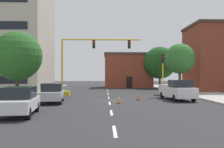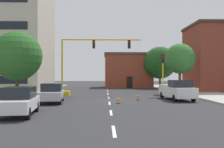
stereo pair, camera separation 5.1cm
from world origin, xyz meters
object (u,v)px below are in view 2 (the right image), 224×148
Objects in this scene: tree_right_far at (160,63)px; traffic_cone_roadside_a at (138,97)px; traffic_light_pole_right at (163,66)px; sedan_white_near_left at (19,101)px; pickup_truck_white at (177,90)px; tree_left_near at (17,56)px; tree_right_mid at (180,59)px; traffic_cone_roadside_b at (119,100)px; traffic_signal_gantry at (74,76)px; sedan_silver_mid_left at (52,93)px.

traffic_cone_roadside_a is (-6.96, -22.21, -4.42)m from tree_right_far.
traffic_light_pole_right is 1.03× the size of sedan_white_near_left.
pickup_truck_white is (0.45, -4.12, -2.55)m from traffic_light_pole_right.
tree_left_near is 1.52× the size of sedan_white_near_left.
tree_left_near reaches higher than pickup_truck_white.
tree_right_mid is 20.09m from tree_left_near.
tree_right_mid reaches higher than traffic_cone_roadside_a.
traffic_cone_roadside_b is (-5.49, -7.14, -3.20)m from traffic_light_pole_right.
sedan_white_near_left is at bearing -95.59° from traffic_signal_gantry.
traffic_cone_roadside_a is (8.50, 9.21, -0.56)m from sedan_white_near_left.
traffic_signal_gantry is 1.57× the size of tree_right_mid.
traffic_cone_roadside_b is (10.46, -5.20, -4.16)m from tree_left_near.
tree_right_far is at bearing 78.82° from traffic_light_pole_right.
tree_left_near is at bearing 172.46° from pickup_truck_white.
tree_right_far is at bearing 72.61° from traffic_cone_roadside_a.
sedan_silver_mid_left is 6.96× the size of traffic_cone_roadside_b.
sedan_white_near_left is 1.00× the size of sedan_silver_mid_left.
tree_left_near is 1.27× the size of pickup_truck_white.
traffic_signal_gantry is 1.87× the size of pickup_truck_white.
sedan_white_near_left is at bearing -132.69° from traffic_cone_roadside_a.
pickup_truck_white reaches higher than sedan_white_near_left.
tree_right_mid is 9.85× the size of traffic_cone_roadside_a.
tree_right_far is 23.69m from traffic_cone_roadside_a.
traffic_light_pole_right is at bearing -101.18° from tree_right_far.
traffic_cone_roadside_b is (-8.69, -11.29, -4.28)m from tree_right_mid.
traffic_cone_roadside_b is at bearing -153.01° from pickup_truck_white.
pickup_truck_white reaches higher than traffic_cone_roadside_b.
traffic_signal_gantry is 2.24× the size of sedan_silver_mid_left.
traffic_cone_roadside_a is at bearing -128.64° from traffic_light_pole_right.
sedan_white_near_left is at bearing -135.37° from traffic_cone_roadside_b.
tree_left_near is at bearing 109.35° from sedan_white_near_left.
traffic_cone_roadside_a is at bearing 47.31° from sedan_white_near_left.
traffic_light_pole_right is 16.10m from tree_left_near.
traffic_signal_gantry is at bearing 139.59° from traffic_cone_roadside_a.
traffic_light_pole_right is 4.87m from pickup_truck_white.
tree_right_far reaches higher than traffic_light_pole_right.
pickup_truck_white is (16.41, -2.17, -3.51)m from tree_left_near.
pickup_truck_white is (-2.74, -8.27, -3.64)m from tree_right_mid.
traffic_cone_roadside_a is at bearing -10.47° from tree_left_near.
traffic_light_pole_right reaches higher than pickup_truck_white.
sedan_silver_mid_left is (-14.57, -10.50, -3.72)m from tree_right_mid.
pickup_truck_white is at bearing 26.99° from traffic_cone_roadside_b.
tree_right_mid reaches higher than traffic_light_pole_right.
sedan_white_near_left is at bearing -142.87° from pickup_truck_white.
tree_left_near is at bearing -134.43° from tree_right_far.
pickup_truck_white is at bearing -7.54° from tree_left_near.
sedan_white_near_left is 9.03m from traffic_cone_roadside_b.
tree_left_near is 16.92m from pickup_truck_white.
tree_right_mid reaches higher than sedan_silver_mid_left.
pickup_truck_white is 12.04m from sedan_silver_mid_left.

